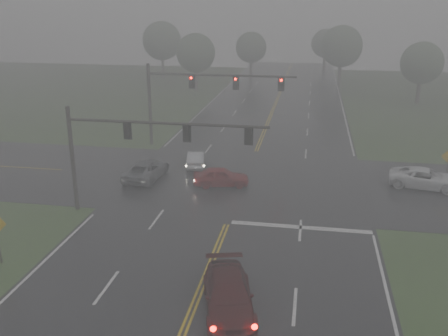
% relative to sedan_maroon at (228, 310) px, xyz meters
% --- Properties ---
extents(main_road, '(18.00, 160.00, 0.02)m').
position_rel_sedan_maroon_xyz_m(main_road, '(-1.59, 14.80, 0.00)').
color(main_road, black).
rests_on(main_road, ground).
extents(cross_street, '(120.00, 14.00, 0.02)m').
position_rel_sedan_maroon_xyz_m(cross_street, '(-1.59, 16.80, 0.00)').
color(cross_street, black).
rests_on(cross_street, ground).
extents(stop_bar, '(8.50, 0.50, 0.01)m').
position_rel_sedan_maroon_xyz_m(stop_bar, '(2.91, 9.20, 0.00)').
color(stop_bar, silver).
rests_on(stop_bar, ground).
extents(sedan_maroon, '(3.36, 5.59, 1.52)m').
position_rel_sedan_maroon_xyz_m(sedan_maroon, '(0.00, 0.00, 0.00)').
color(sedan_maroon, '#3D0B0C').
rests_on(sedan_maroon, ground).
extents(sedan_red, '(4.40, 2.47, 1.41)m').
position_rel_sedan_maroon_xyz_m(sedan_red, '(-3.17, 15.48, 0.00)').
color(sedan_red, maroon).
rests_on(sedan_red, ground).
extents(sedan_silver, '(2.07, 4.12, 1.30)m').
position_rel_sedan_maroon_xyz_m(sedan_silver, '(-6.04, 19.69, 0.00)').
color(sedan_silver, '#B2B4BA').
rests_on(sedan_silver, ground).
extents(car_grey, '(2.67, 5.22, 1.41)m').
position_rel_sedan_maroon_xyz_m(car_grey, '(-9.14, 16.02, 0.00)').
color(car_grey, '#4F5155').
rests_on(car_grey, ground).
extents(pickup_white, '(5.52, 3.34, 1.43)m').
position_rel_sedan_maroon_xyz_m(pickup_white, '(11.72, 17.70, 0.00)').
color(pickup_white, white).
rests_on(pickup_white, ground).
extents(signal_gantry_near, '(12.77, 0.30, 6.89)m').
position_rel_sedan_maroon_xyz_m(signal_gantry_near, '(-7.85, 9.58, 4.85)').
color(signal_gantry_near, black).
rests_on(signal_gantry_near, ground).
extents(signal_gantry_far, '(13.72, 0.39, 7.69)m').
position_rel_sedan_maroon_xyz_m(signal_gantry_far, '(-7.56, 25.52, 5.40)').
color(signal_gantry_far, black).
rests_on(signal_gantry_far, ground).
extents(sign_diamond_east, '(1.12, 0.13, 2.70)m').
position_rel_sedan_maroon_xyz_m(sign_diamond_east, '(13.46, 19.00, 1.82)').
color(sign_diamond_east, black).
rests_on(sign_diamond_east, ground).
extents(tree_nw_a, '(5.88, 5.88, 8.64)m').
position_rel_sedan_maroon_xyz_m(tree_nw_a, '(-14.40, 55.86, 5.68)').
color(tree_nw_a, '#2E261E').
rests_on(tree_nw_a, ground).
extents(tree_ne_a, '(6.53, 6.53, 9.59)m').
position_rel_sedan_maroon_xyz_m(tree_ne_a, '(7.38, 63.89, 6.31)').
color(tree_ne_a, '#2E261E').
rests_on(tree_ne_a, ground).
extents(tree_n_mid, '(5.47, 5.47, 8.03)m').
position_rel_sedan_maroon_xyz_m(tree_n_mid, '(-7.91, 71.23, 5.28)').
color(tree_n_mid, '#2E261E').
rests_on(tree_n_mid, ground).
extents(tree_e_near, '(5.54, 5.54, 8.14)m').
position_rel_sedan_maroon_xyz_m(tree_e_near, '(17.20, 51.27, 5.35)').
color(tree_e_near, '#2E261E').
rests_on(tree_e_near, ground).
extents(tree_nw_b, '(6.72, 6.72, 9.87)m').
position_rel_sedan_maroon_xyz_m(tree_nw_b, '(-23.18, 67.51, 6.50)').
color(tree_nw_b, '#2E261E').
rests_on(tree_nw_b, ground).
extents(tree_n_far, '(5.49, 5.49, 8.06)m').
position_rel_sedan_maroon_xyz_m(tree_n_far, '(5.24, 82.42, 5.29)').
color(tree_n_far, '#2E261E').
rests_on(tree_n_far, ground).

